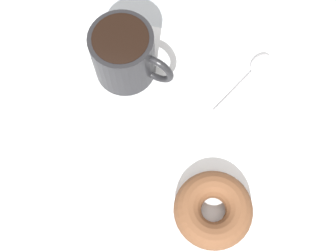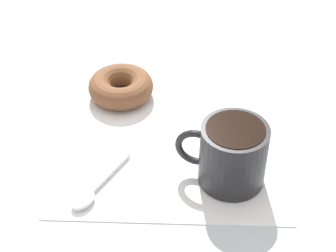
# 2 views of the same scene
# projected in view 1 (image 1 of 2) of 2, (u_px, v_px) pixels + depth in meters

# --- Properties ---
(ground_plane) EXTENTS (1.20, 1.20, 0.02)m
(ground_plane) POSITION_uv_depth(u_px,v_px,m) (184.00, 147.00, 0.63)
(ground_plane) COLOR #B2BCC6
(napkin) EXTENTS (0.33, 0.33, 0.00)m
(napkin) POSITION_uv_depth(u_px,v_px,m) (168.00, 131.00, 0.62)
(napkin) COLOR white
(napkin) RESTS_ON ground_plane
(coffee_cup) EXTENTS (0.11, 0.08, 0.08)m
(coffee_cup) POSITION_uv_depth(u_px,v_px,m) (124.00, 54.00, 0.61)
(coffee_cup) COLOR black
(coffee_cup) RESTS_ON napkin
(donut) EXTENTS (0.10, 0.10, 0.03)m
(donut) POSITION_uv_depth(u_px,v_px,m) (213.00, 210.00, 0.57)
(donut) COLOR brown
(donut) RESTS_ON napkin
(spoon) EXTENTS (0.08, 0.10, 0.01)m
(spoon) POSITION_uv_depth(u_px,v_px,m) (254.00, 70.00, 0.65)
(spoon) COLOR silver
(spoon) RESTS_ON napkin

